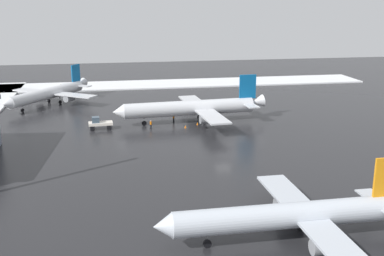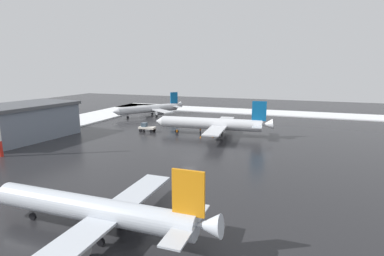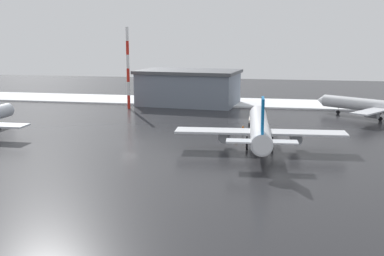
% 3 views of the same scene
% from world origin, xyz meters
% --- Properties ---
extents(ground_plane, '(240.00, 240.00, 0.00)m').
position_xyz_m(ground_plane, '(0.00, 0.00, 0.00)').
color(ground_plane, '#232326').
extents(snow_bank_far, '(152.00, 16.00, 0.38)m').
position_xyz_m(snow_bank_far, '(0.00, -50.00, 0.19)').
color(snow_bank_far, white).
rests_on(snow_bank_far, ground_plane).
extents(snow_bank_left, '(14.00, 116.00, 0.38)m').
position_xyz_m(snow_bank_left, '(-67.00, 0.00, 0.19)').
color(snow_bank_left, white).
rests_on(snow_bank_left, ground_plane).
extents(airplane_parked_starboard, '(26.39, 31.78, 9.43)m').
position_xyz_m(airplane_parked_starboard, '(-21.32, -1.19, 3.12)').
color(airplane_parked_starboard, silver).
rests_on(airplane_parked_starboard, ground_plane).
extents(airplane_far_rear, '(23.54, 28.48, 8.48)m').
position_xyz_m(airplane_far_rear, '(29.23, 0.24, 2.80)').
color(airplane_far_rear, silver).
rests_on(airplane_far_rear, ground_plane).
extents(airplane_foreground_jet, '(24.32, 20.94, 8.35)m').
position_xyz_m(airplane_foreground_jet, '(-44.37, -31.94, 2.76)').
color(airplane_foreground_jet, silver).
rests_on(airplane_foreground_jet, ground_plane).
extents(pushback_tug, '(2.50, 4.70, 2.50)m').
position_xyz_m(pushback_tug, '(-19.39, -20.04, 1.28)').
color(pushback_tug, silver).
rests_on(pushback_tug, ground_plane).
extents(ground_crew_near_tug, '(0.36, 0.36, 1.71)m').
position_xyz_m(ground_crew_near_tug, '(-17.94, -10.17, 0.97)').
color(ground_crew_near_tug, black).
rests_on(ground_crew_near_tug, ground_plane).
extents(ground_crew_mid_apron, '(0.36, 0.36, 1.71)m').
position_xyz_m(ground_crew_mid_apron, '(-22.29, -5.08, 0.97)').
color(ground_crew_mid_apron, black).
rests_on(ground_crew_mid_apron, ground_plane).
extents(cargo_hangar, '(26.46, 17.58, 8.80)m').
position_xyz_m(cargo_hangar, '(-1.07, -45.01, 4.44)').
color(cargo_hangar, slate).
rests_on(cargo_hangar, ground_plane).
extents(traffic_cone_near_nose, '(0.36, 0.36, 0.55)m').
position_xyz_m(traffic_cone_near_nose, '(-17.44, -3.43, 0.28)').
color(traffic_cone_near_nose, orange).
rests_on(traffic_cone_near_nose, ground_plane).
extents(traffic_cone_mid_line, '(0.36, 0.36, 0.55)m').
position_xyz_m(traffic_cone_mid_line, '(-19.39, -0.65, 0.28)').
color(traffic_cone_mid_line, orange).
rests_on(traffic_cone_mid_line, ground_plane).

